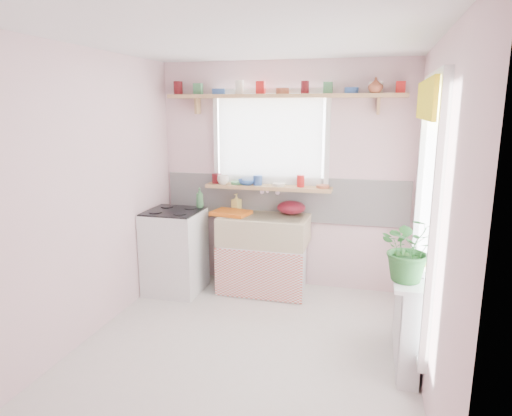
# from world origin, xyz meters

# --- Properties ---
(room) EXTENTS (3.20, 3.20, 3.20)m
(room) POSITION_xyz_m (0.66, 0.86, 1.37)
(room) COLOR silver
(room) RESTS_ON ground
(sink_unit) EXTENTS (0.95, 0.65, 1.11)m
(sink_unit) POSITION_xyz_m (-0.15, 1.29, 0.43)
(sink_unit) COLOR white
(sink_unit) RESTS_ON ground
(cooker) EXTENTS (0.58, 0.58, 0.93)m
(cooker) POSITION_xyz_m (-1.10, 1.05, 0.46)
(cooker) COLOR white
(cooker) RESTS_ON ground
(radiator_ledge) EXTENTS (0.22, 0.95, 0.78)m
(radiator_ledge) POSITION_xyz_m (1.30, 0.20, 0.40)
(radiator_ledge) COLOR white
(radiator_ledge) RESTS_ON ground
(windowsill) EXTENTS (1.40, 0.22, 0.04)m
(windowsill) POSITION_xyz_m (-0.15, 1.48, 1.14)
(windowsill) COLOR tan
(windowsill) RESTS_ON room
(pine_shelf) EXTENTS (2.52, 0.24, 0.04)m
(pine_shelf) POSITION_xyz_m (0.00, 1.47, 2.12)
(pine_shelf) COLOR tan
(pine_shelf) RESTS_ON room
(shelf_crockery) EXTENTS (2.47, 0.11, 0.12)m
(shelf_crockery) POSITION_xyz_m (-0.00, 1.47, 2.20)
(shelf_crockery) COLOR #590F14
(shelf_crockery) RESTS_ON pine_shelf
(sill_crockery) EXTENTS (1.35, 0.11, 0.12)m
(sill_crockery) POSITION_xyz_m (-0.20, 1.48, 1.21)
(sill_crockery) COLOR #590F14
(sill_crockery) RESTS_ON windowsill
(dish_tray) EXTENTS (0.44, 0.36, 0.04)m
(dish_tray) POSITION_xyz_m (-0.53, 1.30, 0.87)
(dish_tray) COLOR orange
(dish_tray) RESTS_ON sink_unit
(colander) EXTENTS (0.42, 0.42, 0.14)m
(colander) POSITION_xyz_m (0.11, 1.50, 0.92)
(colander) COLOR maroon
(colander) RESTS_ON sink_unit
(jade_plant) EXTENTS (0.51, 0.46, 0.49)m
(jade_plant) POSITION_xyz_m (1.26, -0.05, 1.02)
(jade_plant) COLOR #29672B
(jade_plant) RESTS_ON radiator_ledge
(fruit_bowl) EXTENTS (0.30, 0.30, 0.07)m
(fruit_bowl) POSITION_xyz_m (1.33, 0.09, 0.81)
(fruit_bowl) COLOR silver
(fruit_bowl) RESTS_ON radiator_ledge
(herb_pot) EXTENTS (0.12, 0.08, 0.22)m
(herb_pot) POSITION_xyz_m (1.21, -0.02, 0.89)
(herb_pot) COLOR #305C25
(herb_pot) RESTS_ON radiator_ledge
(soap_bottle_sink) EXTENTS (0.11, 0.11, 0.19)m
(soap_bottle_sink) POSITION_xyz_m (-0.53, 1.50, 0.95)
(soap_bottle_sink) COLOR #E4D065
(soap_bottle_sink) RESTS_ON sink_unit
(sill_cup) EXTENTS (0.13, 0.13, 0.10)m
(sill_cup) POSITION_xyz_m (-0.65, 1.42, 1.21)
(sill_cup) COLOR white
(sill_cup) RESTS_ON windowsill
(sill_bowl) EXTENTS (0.25, 0.25, 0.06)m
(sill_bowl) POSITION_xyz_m (-0.39, 1.47, 1.19)
(sill_bowl) COLOR #3865B6
(sill_bowl) RESTS_ON windowsill
(shelf_vase) EXTENTS (0.18, 0.18, 0.15)m
(shelf_vase) POSITION_xyz_m (0.94, 1.41, 2.22)
(shelf_vase) COLOR #994A2F
(shelf_vase) RESTS_ON pine_shelf
(cooker_bottle) EXTENTS (0.10, 0.10, 0.22)m
(cooker_bottle) POSITION_xyz_m (-0.88, 1.27, 1.03)
(cooker_bottle) COLOR #41824C
(cooker_bottle) RESTS_ON cooker
(fruit) EXTENTS (0.20, 0.14, 0.10)m
(fruit) POSITION_xyz_m (1.34, 0.10, 0.87)
(fruit) COLOR orange
(fruit) RESTS_ON fruit_bowl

